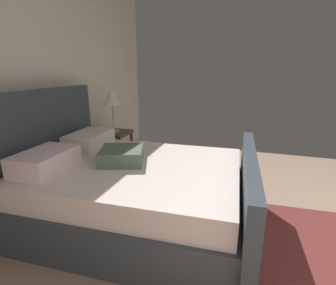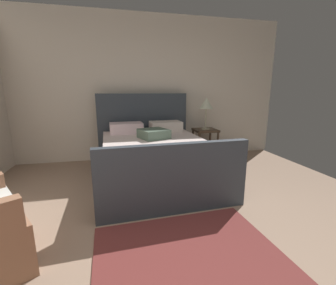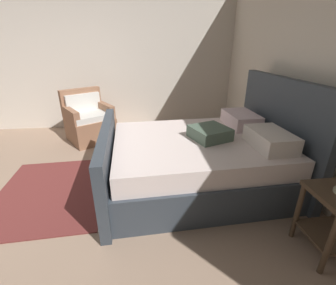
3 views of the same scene
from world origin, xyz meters
name	(u,v)px [view 1 (image 1 of 3)]	position (x,y,z in m)	size (l,w,h in m)	color
wall_back	(30,80)	(0.00, 3.41, 1.38)	(5.30, 0.12, 2.76)	beige
bed	(131,188)	(-0.17, 2.17, 0.36)	(1.81, 2.27, 1.30)	#353D46
nightstand_right	(115,144)	(1.01, 3.01, 0.40)	(0.44, 0.44, 0.60)	#493726
table_lamp_right	(112,98)	(1.01, 3.01, 1.09)	(0.27, 0.27, 0.62)	#B7B293
area_rug	(334,258)	(-0.16, 0.34, 0.01)	(1.54, 1.24, 0.01)	maroon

